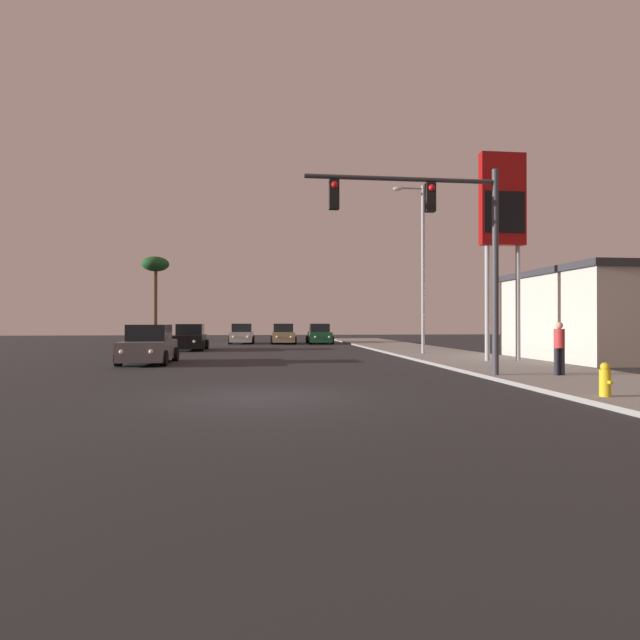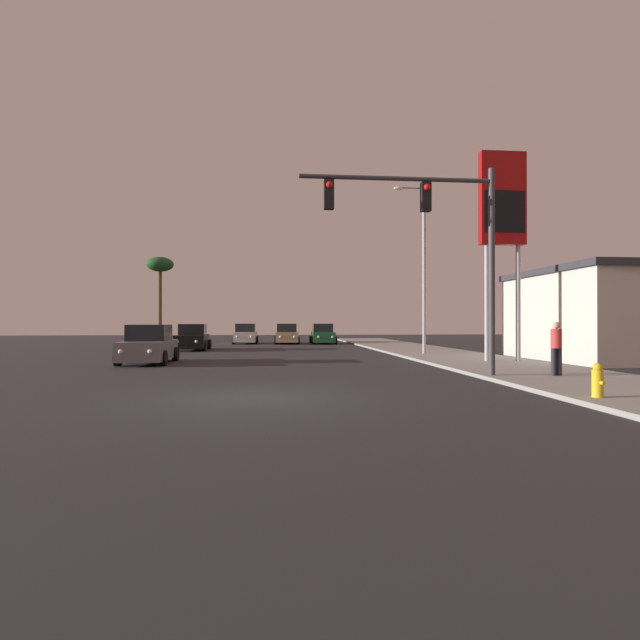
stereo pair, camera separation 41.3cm
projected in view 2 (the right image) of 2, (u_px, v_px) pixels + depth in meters
name	position (u px, v px, depth m)	size (l,w,h in m)	color
ground_plane	(252.00, 397.00, 11.78)	(120.00, 120.00, 0.00)	#28282B
sidewalk_right	(472.00, 360.00, 22.63)	(5.00, 60.00, 0.12)	gray
car_tan	(287.00, 335.00, 41.70)	(2.04, 4.32, 1.68)	tan
car_green	(323.00, 335.00, 41.66)	(2.04, 4.34, 1.68)	#195933
car_black	(193.00, 338.00, 32.05)	(2.04, 4.34, 1.68)	black
car_white	(246.00, 335.00, 42.04)	(2.04, 4.32, 1.68)	silver
car_grey	(149.00, 346.00, 21.67)	(2.04, 4.33, 1.68)	slate
traffic_light_mast	(439.00, 230.00, 15.51)	(6.16, 0.36, 6.50)	#38383D
street_lamp	(422.00, 260.00, 26.63)	(1.74, 0.24, 9.00)	#99999E
gas_station_sign	(502.00, 210.00, 21.44)	(2.00, 0.42, 9.00)	#99999E
fire_hydrant	(598.00, 381.00, 11.00)	(0.24, 0.34, 0.76)	gold
pedestrian_on_sidewalk	(556.00, 346.00, 15.50)	(0.34, 0.32, 1.67)	#23232D
palm_tree_far	(160.00, 268.00, 44.75)	(2.40, 2.40, 7.67)	brown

